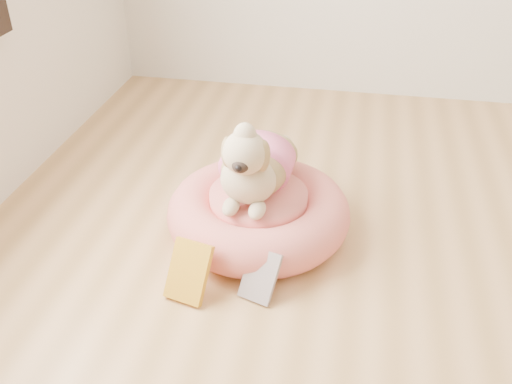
% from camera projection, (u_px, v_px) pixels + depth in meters
% --- Properties ---
extents(pet_bed, '(0.68, 0.68, 0.18)m').
position_uv_depth(pet_bed, '(259.00, 212.00, 2.14)').
color(pet_bed, '#E27058').
rests_on(pet_bed, floor).
extents(dog, '(0.34, 0.48, 0.34)m').
position_uv_depth(dog, '(254.00, 150.00, 2.00)').
color(dog, brown).
rests_on(dog, pet_bed).
extents(book_yellow, '(0.16, 0.16, 0.18)m').
position_uv_depth(book_yellow, '(189.00, 271.00, 1.85)').
color(book_yellow, yellow).
rests_on(book_yellow, floor).
extents(book_white, '(0.14, 0.14, 0.15)m').
position_uv_depth(book_white, '(260.00, 276.00, 1.85)').
color(book_white, white).
rests_on(book_white, floor).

